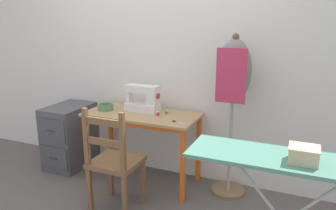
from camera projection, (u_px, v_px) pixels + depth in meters
ground_plane at (131, 192)px, 3.15m from camera, size 14.00×14.00×0.00m
wall_back at (156, 53)px, 3.36m from camera, size 10.00×0.05×2.55m
sewing_table at (141, 123)px, 3.22m from camera, size 1.12×0.53×0.72m
sewing_machine at (144, 99)px, 3.24m from camera, size 0.35×0.16×0.29m
fabric_bowl at (106, 107)px, 3.32m from camera, size 0.16×0.16×0.06m
scissors at (177, 122)px, 2.92m from camera, size 0.15×0.08×0.01m
thread_spool_near_machine at (158, 114)px, 3.11m from camera, size 0.04×0.04×0.04m
thread_spool_mid_table at (167, 112)px, 3.17m from camera, size 0.03×0.03×0.03m
wooden_chair at (114, 163)px, 2.76m from camera, size 0.40×0.38×0.93m
filing_cabinet at (70, 136)px, 3.67m from camera, size 0.39×0.57×0.69m
dress_form at (233, 81)px, 2.89m from camera, size 0.32×0.32×1.50m
ironing_board at (289, 165)px, 1.91m from camera, size 1.19×0.38×0.84m
storage_box at (304, 154)px, 1.83m from camera, size 0.17×0.14×0.09m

